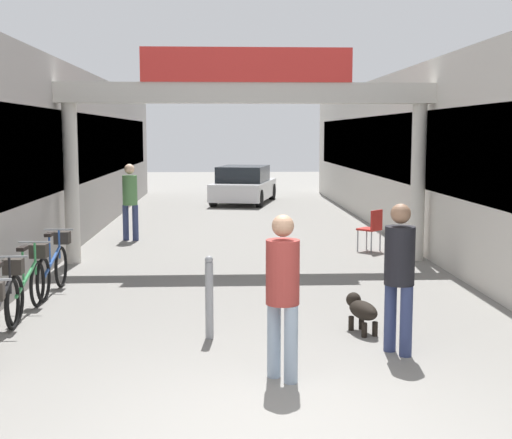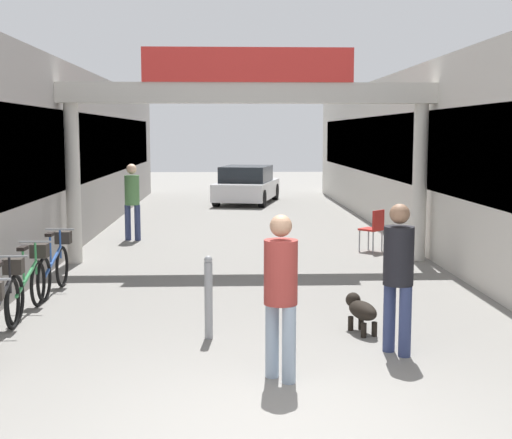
{
  "view_description": "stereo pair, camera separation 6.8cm",
  "coord_description": "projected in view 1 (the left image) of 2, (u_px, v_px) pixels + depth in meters",
  "views": [
    {
      "loc": [
        -0.46,
        -5.8,
        2.5
      ],
      "look_at": [
        0.0,
        4.02,
        1.3
      ],
      "focal_mm": 50.0,
      "sensor_mm": 36.0,
      "label": 1
    },
    {
      "loc": [
        -0.39,
        -5.81,
        2.5
      ],
      "look_at": [
        0.0,
        4.02,
        1.3
      ],
      "focal_mm": 50.0,
      "sensor_mm": 36.0,
      "label": 2
    }
  ],
  "objects": [
    {
      "name": "pedestrian_companion",
      "position": [
        283.0,
        286.0,
        7.14
      ],
      "size": [
        0.48,
        0.48,
        1.69
      ],
      "color": "#8C9EB2",
      "rests_on": "ground_plane"
    },
    {
      "name": "bollard_post_metal",
      "position": [
        209.0,
        297.0,
        8.65
      ],
      "size": [
        0.1,
        0.1,
        1.03
      ],
      "color": "gray",
      "rests_on": "ground_plane"
    },
    {
      "name": "dog_on_leash",
      "position": [
        361.0,
        310.0,
        8.95
      ],
      "size": [
        0.41,
        0.67,
        0.47
      ],
      "color": "black",
      "rests_on": "ground_plane"
    },
    {
      "name": "pedestrian_with_dog",
      "position": [
        399.0,
        268.0,
        8.0
      ],
      "size": [
        0.47,
        0.47,
        1.72
      ],
      "color": "navy",
      "rests_on": "ground_plane"
    },
    {
      "name": "cafe_chair_red_nearer",
      "position": [
        372.0,
        226.0,
        15.02
      ],
      "size": [
        0.57,
        0.57,
        0.89
      ],
      "color": "gray",
      "rests_on": "ground_plane"
    },
    {
      "name": "bicycle_black_second",
      "position": [
        4.0,
        304.0,
        8.65
      ],
      "size": [
        0.46,
        1.69,
        0.98
      ],
      "color": "black",
      "rests_on": "ground_plane"
    },
    {
      "name": "parked_car_white",
      "position": [
        244.0,
        185.0,
        25.43
      ],
      "size": [
        2.57,
        4.28,
        1.33
      ],
      "color": "silver",
      "rests_on": "ground_plane"
    },
    {
      "name": "storefront_left",
      "position": [
        23.0,
        156.0,
        16.51
      ],
      "size": [
        3.0,
        26.0,
        3.92
      ],
      "color": "#9E9993",
      "rests_on": "ground_plane"
    },
    {
      "name": "ground_plane",
      "position": [
        278.0,
        427.0,
        6.08
      ],
      "size": [
        80.0,
        80.0,
        0.0
      ],
      "primitive_type": "plane",
      "color": "gray"
    },
    {
      "name": "arcade_sign_gateway",
      "position": [
        247.0,
        112.0,
        13.55
      ],
      "size": [
        7.4,
        0.47,
        4.08
      ],
      "color": "beige",
      "rests_on": "ground_plane"
    },
    {
      "name": "bicycle_green_third",
      "position": [
        29.0,
        283.0,
        9.85
      ],
      "size": [
        0.46,
        1.69,
        0.98
      ],
      "color": "black",
      "rests_on": "ground_plane"
    },
    {
      "name": "pedestrian_carrying_crate",
      "position": [
        130.0,
        197.0,
        16.53
      ],
      "size": [
        0.42,
        0.42,
        1.78
      ],
      "color": "navy",
      "rests_on": "ground_plane"
    },
    {
      "name": "storefront_right",
      "position": [
        455.0,
        155.0,
        16.99
      ],
      "size": [
        3.0,
        26.0,
        3.92
      ],
      "color": "beige",
      "rests_on": "ground_plane"
    },
    {
      "name": "bicycle_blue_farthest",
      "position": [
        54.0,
        265.0,
        11.16
      ],
      "size": [
        0.46,
        1.69,
        0.98
      ],
      "color": "black",
      "rests_on": "ground_plane"
    }
  ]
}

